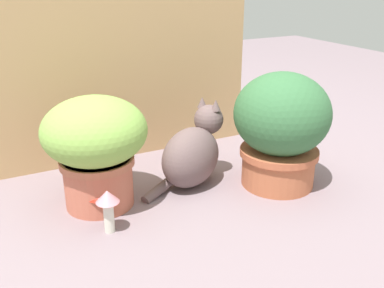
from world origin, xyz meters
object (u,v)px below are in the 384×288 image
Objects in this scene: cat at (193,153)px; mushroom_ornament_pink at (108,204)px; mushroom_ornament_red at (102,193)px; grass_planter at (96,145)px; leafy_planter at (281,127)px.

cat reaches higher than mushroom_ornament_pink.
grass_planter is at bearing 80.56° from mushroom_ornament_red.
mushroom_ornament_pink is (-0.38, -0.18, -0.03)m from cat.
leafy_planter is at bearing -27.98° from cat.
grass_planter is 3.26× the size of mushroom_ornament_red.
cat is (-0.28, 0.15, -0.10)m from leafy_planter.
grass_planter is at bearing 179.22° from cat.
leafy_planter reaches higher than mushroom_ornament_red.
mushroom_ornament_red is (-0.64, 0.08, -0.14)m from leafy_planter.
mushroom_ornament_pink reaches higher than mushroom_ornament_red.
mushroom_ornament_pink is 0.11m from mushroom_ornament_red.
cat is 3.35× the size of mushroom_ornament_red.
leafy_planter is 3.64× the size of mushroom_ornament_red.
grass_planter is 0.97× the size of cat.
mushroom_ornament_red is at bearing -99.44° from grass_planter.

